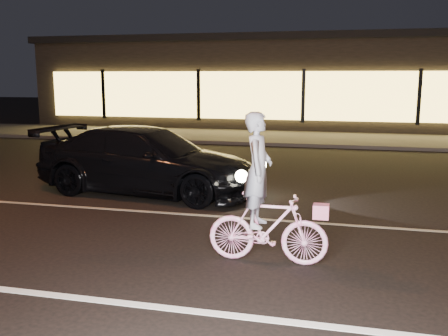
# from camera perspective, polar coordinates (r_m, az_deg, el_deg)

# --- Properties ---
(ground) EXTENTS (90.00, 90.00, 0.00)m
(ground) POSITION_cam_1_polar(r_m,az_deg,el_deg) (6.78, -1.97, -10.31)
(ground) COLOR black
(ground) RESTS_ON ground
(lane_stripe_near) EXTENTS (60.00, 0.12, 0.01)m
(lane_stripe_near) POSITION_cam_1_polar(r_m,az_deg,el_deg) (5.47, -6.36, -15.64)
(lane_stripe_near) COLOR silver
(lane_stripe_near) RESTS_ON ground
(lane_stripe_far) EXTENTS (60.00, 0.10, 0.01)m
(lane_stripe_far) POSITION_cam_1_polar(r_m,az_deg,el_deg) (8.62, 1.63, -5.70)
(lane_stripe_far) COLOR gray
(lane_stripe_far) RESTS_ON ground
(sidewalk) EXTENTS (30.00, 4.00, 0.12)m
(sidewalk) POSITION_cam_1_polar(r_m,az_deg,el_deg) (19.32, 8.47, 3.38)
(sidewalk) COLOR #383533
(sidewalk) RESTS_ON ground
(storefront) EXTENTS (25.40, 8.42, 4.20)m
(storefront) POSITION_cam_1_polar(r_m,az_deg,el_deg) (25.13, 9.88, 9.72)
(storefront) COLOR black
(storefront) RESTS_ON ground
(cyclist) EXTENTS (1.56, 0.54, 1.97)m
(cyclist) POSITION_cam_1_polar(r_m,az_deg,el_deg) (6.46, 4.72, -4.87)
(cyclist) COLOR #FB42A0
(cyclist) RESTS_ON ground
(sedan) EXTENTS (4.92, 2.47, 1.37)m
(sedan) POSITION_cam_1_polar(r_m,az_deg,el_deg) (10.45, -8.69, 0.87)
(sedan) COLOR black
(sedan) RESTS_ON ground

